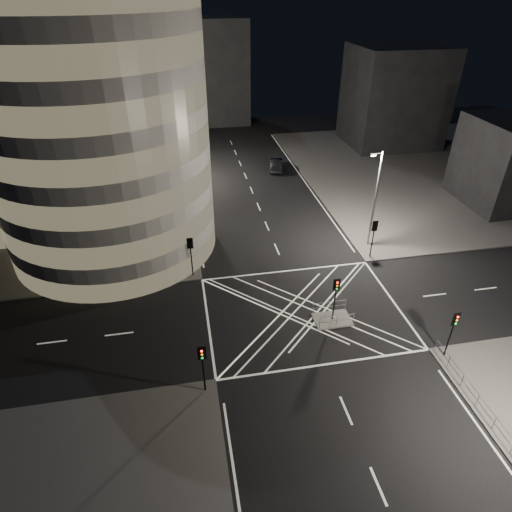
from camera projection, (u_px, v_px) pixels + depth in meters
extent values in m
plane|color=black|center=(303.00, 311.00, 35.85)|extent=(120.00, 120.00, 0.00)
cube|color=#504D4B|center=(22.00, 201.00, 53.64)|extent=(42.00, 42.00, 0.15)
cube|color=#504D4B|center=(444.00, 169.00, 62.55)|extent=(42.00, 42.00, 0.15)
cube|color=slate|center=(332.00, 319.00, 34.88)|extent=(3.00, 2.00, 0.15)
cylinder|color=#9C9A93|center=(96.00, 123.00, 38.08)|extent=(20.00, 20.00, 25.00)
cube|color=#9C9A93|center=(9.00, 102.00, 44.79)|extent=(20.00, 18.00, 25.00)
cube|color=#9C9A93|center=(79.00, 82.00, 61.08)|extent=(24.00, 16.00, 22.00)
cube|color=black|center=(394.00, 96.00, 68.70)|extent=(14.00, 12.00, 15.00)
cube|color=black|center=(512.00, 162.00, 50.87)|extent=(10.00, 10.00, 10.00)
cube|color=black|center=(198.00, 73.00, 78.21)|extent=(18.00, 8.00, 18.00)
cylinder|color=black|center=(172.00, 250.00, 40.75)|extent=(0.32, 0.32, 3.09)
ellipsoid|color=black|center=(169.00, 223.00, 39.17)|extent=(4.97, 4.97, 5.72)
cylinder|color=black|center=(171.00, 219.00, 45.57)|extent=(0.32, 0.32, 3.56)
ellipsoid|color=black|center=(168.00, 193.00, 43.91)|extent=(4.62, 4.62, 5.32)
cylinder|color=black|center=(170.00, 196.00, 50.52)|extent=(0.32, 0.32, 3.58)
ellipsoid|color=black|center=(167.00, 172.00, 48.91)|extent=(4.27, 4.27, 4.91)
cylinder|color=black|center=(169.00, 178.00, 55.56)|extent=(0.32, 0.32, 3.24)
ellipsoid|color=black|center=(167.00, 154.00, 53.85)|extent=(5.58, 5.58, 6.41)
cylinder|color=black|center=(169.00, 162.00, 60.53)|extent=(0.32, 0.32, 3.18)
ellipsoid|color=black|center=(167.00, 143.00, 59.05)|extent=(4.11, 4.11, 4.73)
cylinder|color=black|center=(192.00, 261.00, 39.22)|extent=(0.12, 0.12, 3.00)
cube|color=black|center=(190.00, 243.00, 38.16)|extent=(0.28, 0.22, 0.90)
cube|color=black|center=(190.00, 243.00, 38.16)|extent=(0.55, 0.04, 1.10)
cylinder|color=black|center=(204.00, 374.00, 27.99)|extent=(0.12, 0.12, 3.00)
cube|color=black|center=(202.00, 353.00, 26.93)|extent=(0.28, 0.22, 0.90)
cube|color=black|center=(202.00, 353.00, 26.93)|extent=(0.55, 0.04, 1.10)
cylinder|color=black|center=(372.00, 243.00, 41.92)|extent=(0.12, 0.12, 3.00)
cube|color=black|center=(375.00, 226.00, 40.86)|extent=(0.28, 0.22, 0.90)
cube|color=black|center=(375.00, 226.00, 40.86)|extent=(0.55, 0.04, 1.10)
cylinder|color=black|center=(449.00, 340.00, 30.70)|extent=(0.12, 0.12, 3.00)
cube|color=black|center=(456.00, 319.00, 29.64)|extent=(0.28, 0.22, 0.90)
cube|color=black|center=(456.00, 319.00, 29.64)|extent=(0.55, 0.04, 1.10)
cylinder|color=black|center=(334.00, 304.00, 34.03)|extent=(0.12, 0.12, 3.00)
cube|color=black|center=(337.00, 285.00, 32.97)|extent=(0.28, 0.22, 0.90)
cube|color=black|center=(337.00, 285.00, 32.97)|extent=(0.55, 0.04, 1.10)
cylinder|color=slate|center=(178.00, 203.00, 41.50)|extent=(0.20, 0.20, 10.00)
cylinder|color=slate|center=(178.00, 155.00, 38.93)|extent=(0.90, 0.10, 0.10)
cube|color=slate|center=(183.00, 155.00, 39.06)|extent=(0.50, 0.25, 0.18)
cube|color=white|center=(183.00, 156.00, 39.12)|extent=(0.42, 0.20, 0.05)
cylinder|color=slate|center=(174.00, 144.00, 56.35)|extent=(0.20, 0.20, 10.00)
cylinder|color=slate|center=(174.00, 106.00, 53.79)|extent=(0.90, 0.10, 0.10)
cube|color=slate|center=(177.00, 107.00, 53.91)|extent=(0.50, 0.25, 0.18)
cube|color=white|center=(177.00, 108.00, 53.97)|extent=(0.42, 0.20, 0.05)
cylinder|color=slate|center=(375.00, 201.00, 41.94)|extent=(0.20, 0.20, 10.00)
cylinder|color=slate|center=(378.00, 153.00, 39.24)|extent=(0.90, 0.10, 0.10)
cube|color=slate|center=(373.00, 155.00, 39.22)|extent=(0.50, 0.25, 0.18)
cube|color=white|center=(373.00, 156.00, 39.28)|extent=(0.42, 0.20, 0.05)
cube|color=slate|center=(485.00, 411.00, 26.72)|extent=(0.06, 11.70, 1.10)
cube|color=slate|center=(337.00, 321.00, 33.80)|extent=(2.80, 0.06, 1.10)
cube|color=slate|center=(329.00, 307.00, 35.29)|extent=(2.80, 0.06, 1.10)
imported|color=black|center=(276.00, 164.00, 62.12)|extent=(2.80, 5.31, 1.67)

